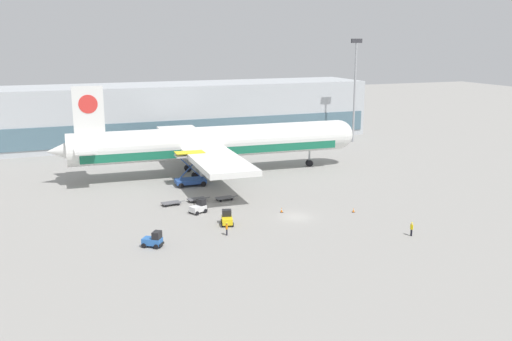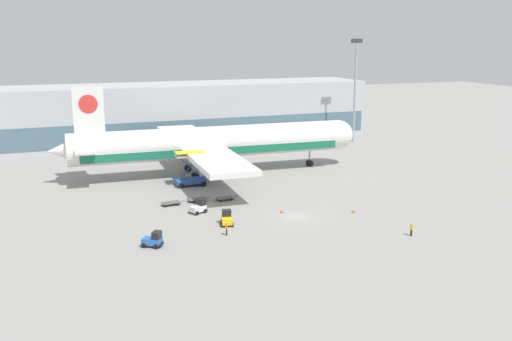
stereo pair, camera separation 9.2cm
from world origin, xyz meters
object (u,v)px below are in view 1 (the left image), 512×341
Objects in this scene: airplane_main at (208,144)px; traffic_cone_near at (282,210)px; light_mast at (355,83)px; baggage_tug_foreground at (154,240)px; ground_crew_far at (412,228)px; traffic_cone_far at (353,210)px; baggage_dolly_lead at (171,203)px; baggage_dolly_second at (197,199)px; scissor_lift_loader at (190,173)px; baggage_tug_mid at (199,207)px; baggage_tug_far at (227,219)px; ground_crew_near at (227,228)px; baggage_dolly_third at (225,198)px.

airplane_main is 77.04× the size of traffic_cone_near.
light_mast is at bearing 49.92° from traffic_cone_near.
ground_crew_far is (31.92, -8.08, 0.22)m from baggage_tug_foreground.
ground_crew_far reaches higher than traffic_cone_near.
airplane_main is 86.25× the size of traffic_cone_far.
baggage_dolly_second is at bearing 1.77° from baggage_dolly_lead.
scissor_lift_loader is 16.30m from baggage_tug_mid.
baggage_tug_foreground is 3.73× the size of traffic_cone_near.
traffic_cone_near is at bearing -130.08° from light_mast.
baggage_tug_far is 0.72× the size of baggage_dolly_second.
light_mast is 6.58× the size of baggage_dolly_lead.
airplane_main reaches higher than baggage_tug_mid.
traffic_cone_far is (20.52, 2.84, -0.72)m from ground_crew_near.
baggage_tug_mid is 22.71m from traffic_cone_far.
ground_crew_far is at bearing 101.25° from ground_crew_near.
scissor_lift_loader is 29.89m from baggage_tug_foreground.
baggage_tug_far is at bearing 63.50° from ground_crew_far.
scissor_lift_loader is 12.34m from baggage_dolly_lead.
baggage_tug_foreground is at bearing -110.99° from scissor_lift_loader.
baggage_tug_mid is 6.97m from baggage_tug_far.
baggage_tug_foreground is 0.75× the size of baggage_dolly_lead.
baggage_dolly_second is at bearing -96.84° from scissor_lift_loader.
airplane_main reaches higher than ground_crew_near.
baggage_tug_far is at bearing -89.60° from scissor_lift_loader.
baggage_tug_mid is at bearing -107.61° from airplane_main.
baggage_dolly_lead is 16.44m from ground_crew_near.
baggage_dolly_third is at bearing -8.51° from baggage_dolly_lead.
scissor_lift_loader is 21.94m from traffic_cone_near.
light_mast is 68.24m from baggage_tug_mid.
airplane_main is 15.43× the size of baggage_dolly_second.
baggage_tug_far is 12.11m from baggage_dolly_third.
baggage_dolly_third is (14.50, 16.41, -0.49)m from baggage_tug_foreground.
ground_crew_far is at bearing -107.50° from baggage_tug_far.
ground_crew_near is (-2.15, -26.71, -1.17)m from scissor_lift_loader.
airplane_main is at bearing 112.87° from traffic_cone_far.
baggage_dolly_lead is at bearing -178.23° from baggage_dolly_second.
baggage_dolly_lead is at bearing 51.52° from ground_crew_far.
baggage_dolly_third is at bearing -140.09° from light_mast.
airplane_main reaches higher than baggage_dolly_third.
baggage_dolly_second is (-0.86, 12.51, -0.49)m from baggage_tug_far.
ground_crew_near reaches higher than traffic_cone_near.
baggage_tug_mid reaches higher than baggage_dolly_lead.
ground_crew_far is at bearing -52.88° from traffic_cone_near.
light_mast is at bearing 14.30° from baggage_tug_mid.
airplane_main is at bearing -154.74° from light_mast.
light_mast is at bearing -19.01° from ground_crew_far.
light_mast reaches higher than baggage_tug_far.
baggage_tug_far reaches higher than ground_crew_far.
light_mast is at bearing 28.41° from baggage_dolly_lead.
baggage_tug_mid reaches higher than traffic_cone_near.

